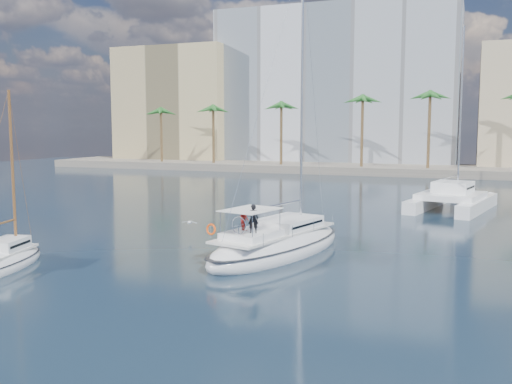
% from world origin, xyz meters
% --- Properties ---
extents(ground, '(160.00, 160.00, 0.00)m').
position_xyz_m(ground, '(0.00, 0.00, 0.00)').
color(ground, black).
rests_on(ground, ground).
extents(quay, '(120.00, 14.00, 1.20)m').
position_xyz_m(quay, '(0.00, 61.00, 0.60)').
color(quay, gray).
rests_on(quay, ground).
extents(building_modern, '(42.00, 16.00, 28.00)m').
position_xyz_m(building_modern, '(-12.00, 73.00, 14.00)').
color(building_modern, silver).
rests_on(building_modern, ground).
extents(building_tan_left, '(22.00, 14.00, 22.00)m').
position_xyz_m(building_tan_left, '(-42.00, 69.00, 11.00)').
color(building_tan_left, tan).
rests_on(building_tan_left, ground).
extents(palm_left, '(3.60, 3.60, 12.30)m').
position_xyz_m(palm_left, '(-34.00, 57.00, 10.28)').
color(palm_left, brown).
rests_on(palm_left, ground).
extents(palm_centre, '(3.60, 3.60, 12.30)m').
position_xyz_m(palm_centre, '(0.00, 57.00, 10.28)').
color(palm_centre, brown).
rests_on(palm_centre, ground).
extents(main_sloop, '(6.87, 12.86, 18.22)m').
position_xyz_m(main_sloop, '(0.88, 0.49, 0.54)').
color(main_sloop, white).
rests_on(main_sloop, ground).
extents(small_sloop, '(3.59, 7.14, 9.83)m').
position_xyz_m(small_sloop, '(-11.38, -7.85, 0.38)').
color(small_sloop, white).
rests_on(small_sloop, ground).
extents(catamaran, '(7.74, 11.92, 16.16)m').
position_xyz_m(catamaran, '(9.72, 22.71, 1.12)').
color(catamaran, white).
rests_on(catamaran, ground).
extents(seagull, '(1.13, 0.49, 0.21)m').
position_xyz_m(seagull, '(-6.53, 3.86, 0.89)').
color(seagull, silver).
rests_on(seagull, ground).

